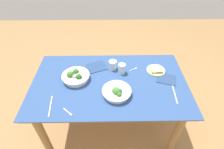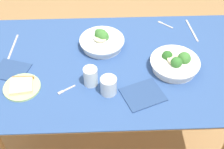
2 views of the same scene
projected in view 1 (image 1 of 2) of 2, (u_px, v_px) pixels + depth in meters
The scene contains 13 objects.
ground_plane at pixel (110, 127), 2.12m from camera, with size 6.00×6.00×0.00m, color #9E7547.
dining_table at pixel (109, 91), 1.69m from camera, with size 1.42×0.84×0.77m.
broccoli_bowl_far at pixel (76, 77), 1.61m from camera, with size 0.25×0.25×0.10m.
broccoli_bowl_near at pixel (117, 92), 1.47m from camera, with size 0.25×0.25×0.09m.
bread_side_plate at pixel (156, 70), 1.72m from camera, with size 0.18×0.18×0.03m.
water_glass_center at pixel (113, 65), 1.72m from camera, with size 0.08×0.08×0.09m, color silver.
water_glass_side at pixel (122, 69), 1.68m from camera, with size 0.07×0.07×0.10m, color silver.
fork_by_far_bowl at pixel (68, 112), 1.36m from camera, with size 0.08×0.08×0.00m.
fork_by_near_bowl at pixel (134, 69), 1.74m from camera, with size 0.09×0.06×0.00m.
table_knife_left at pixel (50, 106), 1.40m from camera, with size 0.21×0.01×0.00m, color #B7B7BC.
table_knife_right at pixel (175, 94), 1.49m from camera, with size 0.21×0.01×0.00m, color #B7B7BC.
napkin_folded_upper at pixel (97, 67), 1.77m from camera, with size 0.19×0.16×0.01m, color navy.
napkin_folded_lower at pixel (166, 79), 1.63m from camera, with size 0.17×0.14×0.01m, color navy.
Camera 1 is at (0.01, -1.15, 1.89)m, focal length 28.15 mm.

